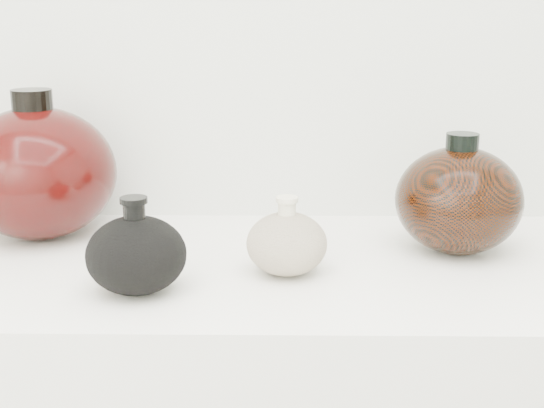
{
  "coord_description": "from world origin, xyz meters",
  "views": [
    {
      "loc": [
        0.01,
        -0.11,
        1.28
      ],
      "look_at": [
        -0.0,
        0.92,
        1.0
      ],
      "focal_mm": 50.0,
      "sensor_mm": 36.0,
      "label": 1
    }
  ],
  "objects_px": {
    "black_gourd_vase": "(136,254)",
    "left_round_pot": "(38,172)",
    "cream_gourd_vase": "(287,243)",
    "right_round_pot": "(459,200)"
  },
  "relations": [
    {
      "from": "black_gourd_vase",
      "to": "cream_gourd_vase",
      "type": "height_order",
      "value": "black_gourd_vase"
    },
    {
      "from": "cream_gourd_vase",
      "to": "left_round_pot",
      "type": "relative_size",
      "value": 0.57
    },
    {
      "from": "cream_gourd_vase",
      "to": "left_round_pot",
      "type": "xyz_separation_m",
      "value": [
        -0.4,
        0.17,
        0.06
      ]
    },
    {
      "from": "black_gourd_vase",
      "to": "cream_gourd_vase",
      "type": "distance_m",
      "value": 0.21
    },
    {
      "from": "left_round_pot",
      "to": "right_round_pot",
      "type": "bearing_deg",
      "value": -5.91
    },
    {
      "from": "black_gourd_vase",
      "to": "left_round_pot",
      "type": "bearing_deg",
      "value": 129.79
    },
    {
      "from": "left_round_pot",
      "to": "right_round_pot",
      "type": "height_order",
      "value": "left_round_pot"
    },
    {
      "from": "black_gourd_vase",
      "to": "left_round_pot",
      "type": "xyz_separation_m",
      "value": [
        -0.2,
        0.24,
        0.05
      ]
    },
    {
      "from": "cream_gourd_vase",
      "to": "right_round_pot",
      "type": "height_order",
      "value": "right_round_pot"
    },
    {
      "from": "left_round_pot",
      "to": "right_round_pot",
      "type": "distance_m",
      "value": 0.67
    }
  ]
}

